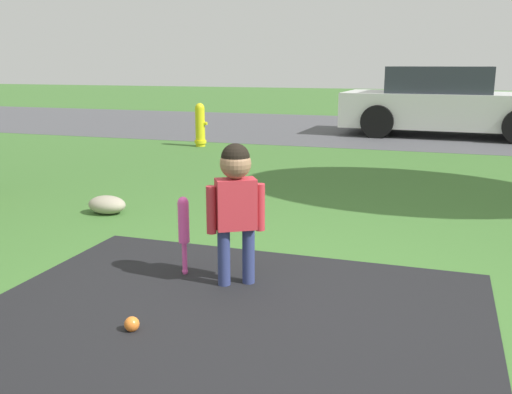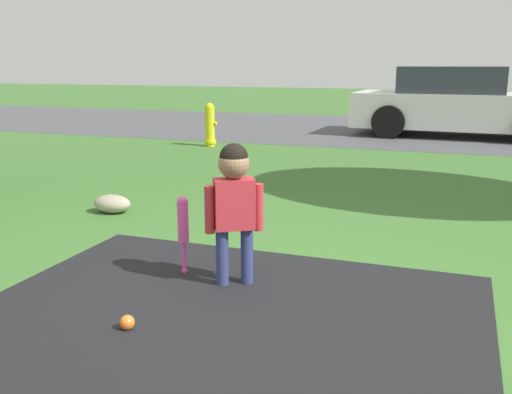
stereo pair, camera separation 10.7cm
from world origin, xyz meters
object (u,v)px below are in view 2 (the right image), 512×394
fire_hydrant (210,125)px  parked_car (459,104)px  sports_ball (127,322)px  child (234,194)px  baseball_bat (183,224)px

fire_hydrant → parked_car: parked_car is taller
sports_ball → parked_car: parked_car is taller
child → fire_hydrant: (-2.76, 5.70, -0.23)m
baseball_bat → fire_hydrant: fire_hydrant is taller
sports_ball → child: bearing=69.6°
sports_ball → fire_hydrant: bearing=110.8°
child → baseball_bat: child is taller
sports_ball → parked_car: (1.50, 9.41, 0.59)m
baseball_bat → parked_car: size_ratio=0.13×
parked_car → fire_hydrant: bearing=-141.6°
fire_hydrant → sports_ball: bearing=-69.2°
baseball_bat → sports_ball: baseball_bat is taller
parked_car → sports_ball: bearing=-96.9°
baseball_bat → sports_ball: (0.10, -0.86, -0.31)m
fire_hydrant → baseball_bat: bearing=-67.2°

